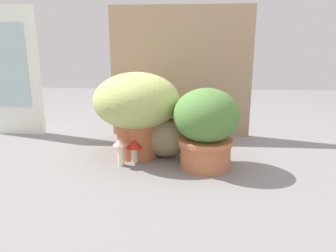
{
  "coord_description": "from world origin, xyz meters",
  "views": [
    {
      "loc": [
        0.2,
        -1.38,
        0.56
      ],
      "look_at": [
        0.09,
        0.13,
        0.18
      ],
      "focal_mm": 32.72,
      "sensor_mm": 36.0,
      "label": 1
    }
  ],
  "objects_px": {
    "cat": "(167,135)",
    "mushroom_ornament_red": "(134,146)",
    "grass_planter": "(137,106)",
    "mushroom_ornament_pink": "(121,146)",
    "leafy_planter": "(206,126)"
  },
  "relations": [
    {
      "from": "grass_planter",
      "to": "cat",
      "type": "xyz_separation_m",
      "value": [
        0.16,
        -0.01,
        -0.15
      ]
    },
    {
      "from": "mushroom_ornament_red",
      "to": "mushroom_ornament_pink",
      "type": "bearing_deg",
      "value": -141.32
    },
    {
      "from": "mushroom_ornament_pink",
      "to": "leafy_planter",
      "type": "bearing_deg",
      "value": 1.74
    },
    {
      "from": "mushroom_ornament_pink",
      "to": "mushroom_ornament_red",
      "type": "xyz_separation_m",
      "value": [
        0.06,
        0.05,
        -0.01
      ]
    },
    {
      "from": "cat",
      "to": "leafy_planter",
      "type": "bearing_deg",
      "value": -33.88
    },
    {
      "from": "grass_planter",
      "to": "cat",
      "type": "relative_size",
      "value": 1.24
    },
    {
      "from": "cat",
      "to": "grass_planter",
      "type": "bearing_deg",
      "value": 175.23
    },
    {
      "from": "cat",
      "to": "mushroom_ornament_red",
      "type": "distance_m",
      "value": 0.19
    },
    {
      "from": "mushroom_ornament_red",
      "to": "cat",
      "type": "bearing_deg",
      "value": 30.96
    },
    {
      "from": "grass_planter",
      "to": "cat",
      "type": "distance_m",
      "value": 0.22
    },
    {
      "from": "cat",
      "to": "mushroom_ornament_pink",
      "type": "height_order",
      "value": "cat"
    },
    {
      "from": "grass_planter",
      "to": "mushroom_ornament_pink",
      "type": "bearing_deg",
      "value": -110.17
    },
    {
      "from": "leafy_planter",
      "to": "mushroom_ornament_pink",
      "type": "height_order",
      "value": "leafy_planter"
    },
    {
      "from": "cat",
      "to": "mushroom_ornament_red",
      "type": "bearing_deg",
      "value": -149.04
    },
    {
      "from": "mushroom_ornament_pink",
      "to": "cat",
      "type": "bearing_deg",
      "value": 33.15
    }
  ]
}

